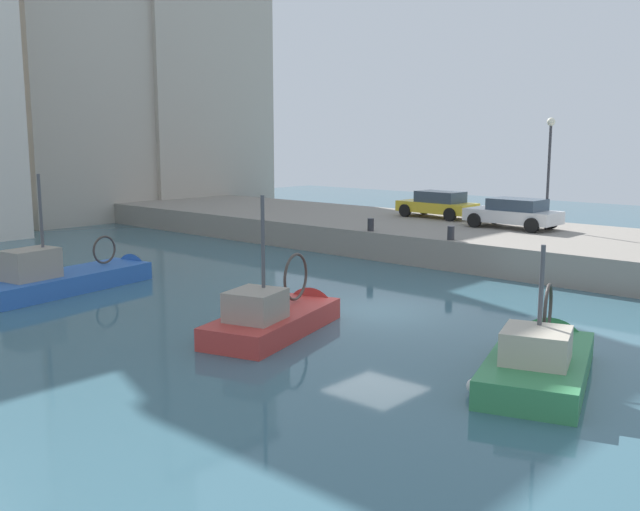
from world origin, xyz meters
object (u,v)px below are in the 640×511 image
Objects in this scene: parked_car_white at (514,213)px; mooring_bollard_north at (371,225)px; fishing_boat_red at (280,325)px; mooring_bollard_mid at (451,233)px; parked_car_yellow at (438,204)px; fishing_boat_blue at (74,285)px; quay_streetlamp at (549,155)px; fishing_boat_green at (540,370)px.

parked_car_white is 7.44× the size of mooring_bollard_north.
parked_car_white is at bearing 4.38° from fishing_boat_red.
mooring_bollard_north is at bearing 90.00° from mooring_bollard_mid.
parked_car_yellow is at bearing 6.11° from mooring_bollard_north.
parked_car_yellow is 6.36m from mooring_bollard_north.
fishing_boat_blue reaches higher than mooring_bollard_mid.
mooring_bollard_north is 0.11× the size of quay_streetlamp.
fishing_boat_blue is 14.24m from mooring_bollard_mid.
mooring_bollard_north is at bearing -173.89° from parked_car_yellow.
quay_streetlamp is (-0.66, -6.01, 2.57)m from parked_car_yellow.
parked_car_yellow is (18.15, -3.11, 1.75)m from fishing_boat_blue.
fishing_boat_green is 10.46× the size of mooring_bollard_mid.
fishing_boat_red is at bearing -160.65° from parked_car_yellow.
fishing_boat_red is 0.79× the size of fishing_boat_blue.
parked_car_yellow reaches higher than parked_car_white.
fishing_boat_blue reaches higher than fishing_boat_red.
fishing_boat_red is 10.99m from mooring_bollard_mid.
fishing_boat_green reaches higher than mooring_bollard_north.
mooring_bollard_mid and mooring_bollard_north have the same top height.
mooring_bollard_north is (-6.31, -0.68, -0.41)m from parked_car_yellow.
mooring_bollard_mid is at bearing 178.56° from parked_car_white.
fishing_boat_red reaches higher than parked_car_yellow.
fishing_boat_red reaches higher than mooring_bollard_north.
mooring_bollard_north is 8.32m from quay_streetlamp.
fishing_boat_green reaches higher than mooring_bollard_mid.
fishing_boat_green is at bearing -150.76° from parked_car_white.
quay_streetlamp is (16.47, -0.00, 4.33)m from fishing_boat_red.
parked_car_yellow is (15.92, 12.98, 1.78)m from fishing_boat_green.
fishing_boat_red is 18.24m from parked_car_yellow.
mooring_bollard_mid is 6.53m from quay_streetlamp.
fishing_boat_blue is (-1.02, 9.12, 0.01)m from fishing_boat_red.
fishing_boat_red is 10.34× the size of mooring_bollard_mid.
fishing_boat_blue is 18.50m from parked_car_yellow.
mooring_bollard_mid is 1.00× the size of mooring_bollard_north.
mooring_bollard_mid is at bearing 166.68° from quay_streetlamp.
mooring_bollard_north is at bearing 136.63° from quay_streetlamp.
parked_car_white is (16.84, -7.91, 1.75)m from fishing_boat_blue.
fishing_boat_red is 1.18× the size of quay_streetlamp.
fishing_boat_green reaches higher than parked_car_yellow.
fishing_boat_red is 7.07m from fishing_boat_green.
fishing_boat_red reaches higher than fishing_boat_green.
fishing_boat_blue is 1.75× the size of parked_car_white.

